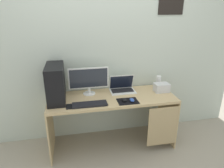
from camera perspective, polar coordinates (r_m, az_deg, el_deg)
The scene contains 13 objects.
ground_plane at distance 3.07m, azimuth 0.00°, elevation -16.11°, with size 8.00×8.00×0.00m, color #9E9384.
wall_back at distance 2.85m, azimuth -1.37°, elevation 9.81°, with size 4.00×0.05×2.60m.
desk at distance 2.75m, azimuth 0.47°, elevation -6.19°, with size 1.66×0.61×0.73m.
pc_tower at distance 2.62m, azimuth -15.44°, elevation 0.23°, with size 0.21×0.49×0.45m, color black.
monitor at distance 2.72m, azimuth -6.52°, elevation 1.11°, with size 0.53×0.17×0.37m.
laptop at distance 2.86m, azimuth 2.87°, elevation -1.10°, with size 0.35×0.24×0.23m.
speaker at distance 3.05m, azimuth 12.82°, elevation 0.64°, with size 0.07×0.07×0.18m, color white.
projector at distance 2.92m, azimuth 13.67°, elevation -0.97°, with size 0.20×0.14×0.12m, color silver.
keyboard at distance 2.48m, azimuth -6.23°, elevation -5.66°, with size 0.42×0.14×0.02m, color black.
mousepad at distance 2.57m, azimuth 4.43°, elevation -4.82°, with size 0.26×0.20×0.01m, color black.
mouse_left at distance 2.56m, azimuth 3.41°, elevation -4.42°, with size 0.06×0.10×0.03m, color black.
mouse_right at distance 2.57m, azimuth 5.61°, elevation -4.46°, with size 0.06×0.10×0.03m, color #2D51B2.
cell_phone at distance 2.48m, azimuth -11.91°, elevation -6.20°, with size 0.07×0.13×0.01m, color black.
Camera 1 is at (-0.49, -2.41, 1.84)m, focal length 32.70 mm.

